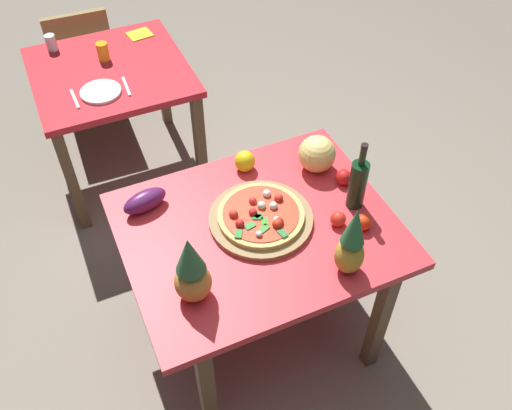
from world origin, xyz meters
TOP-DOWN VIEW (x-y plane):
  - ground_plane at (0.00, 0.00)m, footprint 10.00×10.00m
  - display_table at (0.00, 0.00)m, footprint 1.13×0.92m
  - background_table at (-0.29, 1.43)m, footprint 0.86×0.86m
  - dining_chair at (-0.36, 2.08)m, footprint 0.41×0.41m
  - pizza_board at (0.02, 0.03)m, footprint 0.44×0.44m
  - pizza at (0.02, 0.02)m, footprint 0.37×0.37m
  - wine_bottle at (0.44, -0.05)m, footprint 0.08×0.08m
  - pineapple_left at (0.23, -0.34)m, footprint 0.11×0.11m
  - pineapple_right at (-0.36, -0.21)m, footprint 0.14×0.14m
  - melon at (0.39, 0.22)m, footprint 0.17×0.17m
  - bell_pepper at (0.09, 0.35)m, footprint 0.09×0.09m
  - eggplant at (-0.40, 0.30)m, footprint 0.22×0.13m
  - tomato_at_corner at (0.31, -0.12)m, footprint 0.07×0.07m
  - tomato_by_bottle at (0.39, -0.18)m, footprint 0.07×0.07m
  - tomato_beside_pepper at (0.46, 0.08)m, footprint 0.07×0.07m
  - drinking_glass_juice at (-0.28, 1.53)m, footprint 0.07×0.07m
  - drinking_glass_water at (-0.54, 1.76)m, footprint 0.06×0.06m
  - dinner_plate at (-0.38, 1.21)m, footprint 0.22×0.22m
  - fork_utensil at (-0.52, 1.21)m, footprint 0.02×0.18m
  - knife_utensil at (-0.24, 1.21)m, footprint 0.02×0.18m
  - napkin_folded at (-0.02, 1.72)m, footprint 0.16×0.14m

SIDE VIEW (x-z plane):
  - ground_plane at x=0.00m, z-range 0.00..0.00m
  - dining_chair at x=-0.36m, z-range 0.06..0.91m
  - background_table at x=-0.29m, z-range 0.26..1.03m
  - display_table at x=0.00m, z-range 0.29..1.05m
  - napkin_folded at x=-0.02m, z-range 0.77..0.77m
  - fork_utensil at x=-0.52m, z-range 0.77..0.77m
  - knife_utensil at x=-0.24m, z-range 0.77..0.77m
  - dinner_plate at x=-0.38m, z-range 0.77..0.78m
  - pizza_board at x=0.02m, z-range 0.77..0.79m
  - tomato_at_corner at x=0.31m, z-range 0.77..0.83m
  - tomato_beside_pepper at x=0.46m, z-range 0.77..0.84m
  - tomato_by_bottle at x=0.39m, z-range 0.77..0.84m
  - pizza at x=0.02m, z-range 0.78..0.84m
  - eggplant at x=-0.40m, z-range 0.77..0.86m
  - drinking_glass_water at x=-0.54m, z-range 0.77..0.86m
  - bell_pepper at x=0.09m, z-range 0.76..0.86m
  - drinking_glass_juice at x=-0.28m, z-range 0.77..0.87m
  - melon at x=0.39m, z-range 0.77..0.94m
  - wine_bottle at x=0.44m, z-range 0.72..1.06m
  - pineapple_right at x=-0.36m, z-range 0.75..1.07m
  - pineapple_left at x=0.23m, z-range 0.75..1.09m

